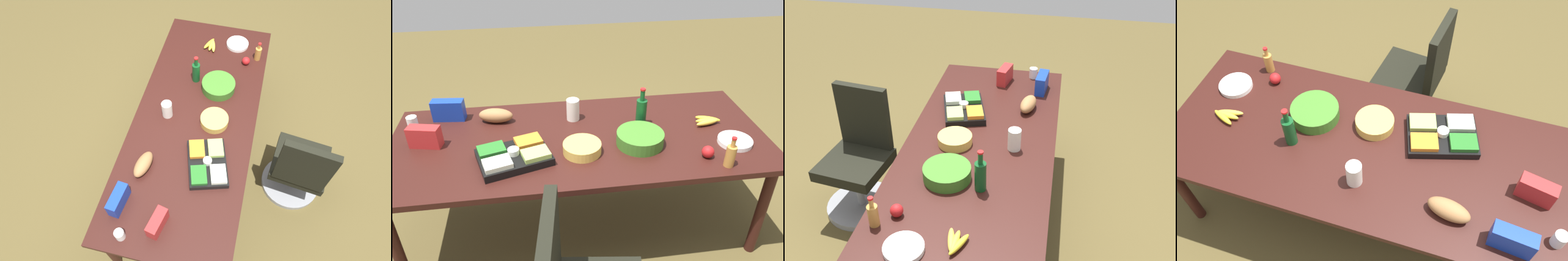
{
  "view_description": "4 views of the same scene",
  "coord_description": "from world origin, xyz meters",
  "views": [
    {
      "loc": [
        1.68,
        0.4,
        3.21
      ],
      "look_at": [
        0.14,
        0.04,
        0.8
      ],
      "focal_mm": 31.43,
      "sensor_mm": 36.0,
      "label": 1
    },
    {
      "loc": [
        0.25,
        2.13,
        2.19
      ],
      "look_at": [
        -0.05,
        -0.01,
        0.82
      ],
      "focal_mm": 35.47,
      "sensor_mm": 36.0,
      "label": 2
    },
    {
      "loc": [
        -2.51,
        -0.49,
        2.61
      ],
      "look_at": [
        0.11,
        0.01,
        0.84
      ],
      "focal_mm": 41.65,
      "sensor_mm": 36.0,
      "label": 3
    },
    {
      "loc": [
        0.47,
        -1.33,
        2.75
      ],
      "look_at": [
        0.02,
        0.09,
        0.84
      ],
      "focal_mm": 36.98,
      "sensor_mm": 36.0,
      "label": 4
    }
  ],
  "objects": [
    {
      "name": "veggie_tray",
      "position": [
        0.43,
        0.2,
        0.81
      ],
      "size": [
        0.49,
        0.41,
        0.09
      ],
      "color": "black",
      "rests_on": "conference_table"
    },
    {
      "name": "paper_plate_stack",
      "position": [
        -0.99,
        0.21,
        0.79
      ],
      "size": [
        0.25,
        0.25,
        0.03
      ],
      "primitive_type": "cylinder",
      "rotation": [
        0.0,
        0.0,
        0.13
      ],
      "color": "white",
      "rests_on": "conference_table"
    },
    {
      "name": "ground_plane",
      "position": [
        0.0,
        0.0,
        0.0
      ],
      "size": [
        10.0,
        10.0,
        0.0
      ],
      "primitive_type": "plane",
      "color": "brown"
    },
    {
      "name": "conference_table",
      "position": [
        0.0,
        0.0,
        0.71
      ],
      "size": [
        2.49,
        1.05,
        0.78
      ],
      "color": "#331410",
      "rests_on": "ground"
    },
    {
      "name": "office_chair",
      "position": [
        0.09,
        0.98,
        0.4
      ],
      "size": [
        0.56,
        0.56,
        1.02
      ],
      "color": "gray",
      "rests_on": "ground"
    },
    {
      "name": "chip_bag_blue",
      "position": [
        0.89,
        -0.36,
        0.85
      ],
      "size": [
        0.23,
        0.1,
        0.15
      ],
      "primitive_type": "cube",
      "rotation": [
        0.0,
        0.0,
        -0.1
      ],
      "color": "#1436AC",
      "rests_on": "conference_table"
    },
    {
      "name": "dressing_bottle",
      "position": [
        -0.84,
        0.43,
        0.85
      ],
      "size": [
        0.08,
        0.08,
        0.2
      ],
      "color": "#BB8039",
      "rests_on": "conference_table"
    },
    {
      "name": "apple_red",
      "position": [
        -0.75,
        0.33,
        0.82
      ],
      "size": [
        0.09,
        0.09,
        0.08
      ],
      "primitive_type": "sphere",
      "rotation": [
        0.0,
        0.0,
        -0.22
      ],
      "color": "#AE181B",
      "rests_on": "conference_table"
    },
    {
      "name": "salad_bowl",
      "position": [
        -0.37,
        0.13,
        0.82
      ],
      "size": [
        0.31,
        0.31,
        0.08
      ],
      "primitive_type": "cylinder",
      "rotation": [
        0.0,
        0.0,
        -0.03
      ],
      "color": "#3A7224",
      "rests_on": "conference_table"
    },
    {
      "name": "mayo_jar",
      "position": [
        0.02,
        -0.24,
        0.85
      ],
      "size": [
        0.1,
        0.1,
        0.16
      ],
      "primitive_type": "cylinder",
      "rotation": [
        0.0,
        0.0,
        -0.14
      ],
      "color": "white",
      "rests_on": "conference_table"
    },
    {
      "name": "bread_loaf",
      "position": [
        0.56,
        -0.29,
        0.83
      ],
      "size": [
        0.26,
        0.15,
        0.1
      ],
      "primitive_type": "ellipsoid",
      "rotation": [
        0.0,
        0.0,
        -0.19
      ],
      "color": "#98683D",
      "rests_on": "conference_table"
    },
    {
      "name": "banana_bunch",
      "position": [
        -0.91,
        -0.05,
        0.8
      ],
      "size": [
        0.2,
        0.14,
        0.04
      ],
      "color": "yellow",
      "rests_on": "conference_table"
    },
    {
      "name": "chip_bowl",
      "position": [
        0.01,
        0.17,
        0.81
      ],
      "size": [
        0.29,
        0.29,
        0.07
      ],
      "primitive_type": "cylinder",
      "rotation": [
        0.0,
        0.0,
        0.23
      ],
      "color": "#E0B64E",
      "rests_on": "conference_table"
    },
    {
      "name": "chip_bag_red",
      "position": [
        0.99,
        -0.04,
        0.85
      ],
      "size": [
        0.21,
        0.12,
        0.14
      ],
      "primitive_type": "cube",
      "rotation": [
        0.0,
        0.0,
        -0.21
      ],
      "color": "red",
      "rests_on": "conference_table"
    },
    {
      "name": "wine_bottle",
      "position": [
        -0.44,
        -0.09,
        0.89
      ],
      "size": [
        0.09,
        0.09,
        0.28
      ],
      "color": "#11471E",
      "rests_on": "conference_table"
    },
    {
      "name": "paper_cup",
      "position": [
        1.12,
        -0.27,
        0.82
      ],
      "size": [
        0.08,
        0.08,
        0.09
      ],
      "primitive_type": "cylinder",
      "rotation": [
        0.0,
        0.0,
        -0.24
      ],
      "color": "white",
      "rests_on": "conference_table"
    }
  ]
}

